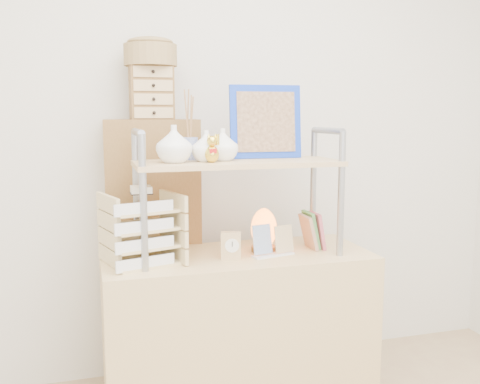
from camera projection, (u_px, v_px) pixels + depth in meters
The scene contains 10 objects.
room_shell at pixel (316, 0), 1.51m from camera, with size 3.42×3.41×2.61m.
desk at pixel (238, 333), 2.46m from camera, with size 1.20×0.50×0.75m, color tan.
cabinet at pixel (155, 255), 2.68m from camera, with size 0.45×0.24×1.35m, color brown.
hutch at pixel (228, 156), 2.34m from camera, with size 0.90×0.34×0.76m.
letter_tray at pixel (142, 233), 2.24m from camera, with size 0.33×0.32×0.33m.
salt_lamp at pixel (264, 229), 2.44m from camera, with size 0.13×0.12×0.20m.
desk_clock at pixel (231, 246), 2.31m from camera, with size 0.09×0.06×0.12m.
postcard_stand at pixel (273, 247), 2.38m from camera, with size 0.21×0.10×0.14m.
drawer_chest at pixel (151, 93), 2.54m from camera, with size 0.20×0.16×0.25m.
woven_basket at pixel (150, 55), 2.52m from camera, with size 0.25×0.25×0.10m, color olive.
Camera 1 is at (-0.64, -1.05, 1.38)m, focal length 40.00 mm.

